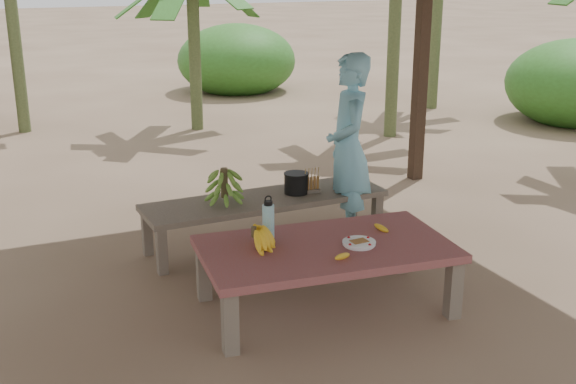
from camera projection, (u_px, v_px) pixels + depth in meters
name	position (u px, v px, depth m)	size (l,w,h in m)	color
ground	(272.00, 299.00, 5.49)	(80.00, 80.00, 0.00)	brown
work_table	(326.00, 253.00, 5.22)	(1.89, 1.18, 0.50)	brown
bench	(266.00, 203.00, 6.44)	(2.22, 0.66, 0.45)	brown
ripe_banana_bunch	(254.00, 237.00, 5.11)	(0.30, 0.26, 0.18)	yellow
plate	(359.00, 243.00, 5.19)	(0.24, 0.24, 0.04)	white
loose_banana_front	(342.00, 256.00, 4.94)	(0.04, 0.17, 0.04)	yellow
loose_banana_side	(381.00, 228.00, 5.47)	(0.04, 0.14, 0.04)	yellow
water_flask	(268.00, 220.00, 5.31)	(0.09, 0.09, 0.33)	#3DAAC1
green_banana_stalk	(224.00, 185.00, 6.21)	(0.29, 0.29, 0.33)	#598C2D
cooking_pot	(296.00, 184.00, 6.51)	(0.21, 0.21, 0.18)	black
skewer_rack	(311.00, 180.00, 6.52)	(0.18, 0.08, 0.24)	#A57F47
woman	(348.00, 148.00, 6.48)	(0.62, 0.41, 1.71)	#74C1DC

